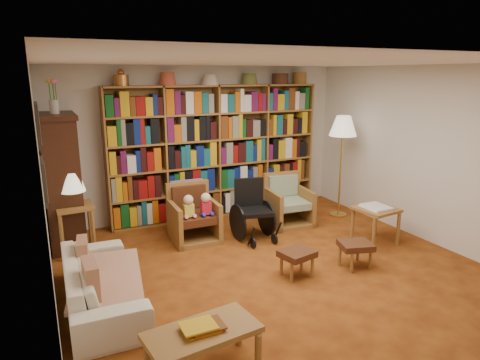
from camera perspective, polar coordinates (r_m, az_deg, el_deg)
floor at (r=5.44m, az=4.72°, el=-11.94°), size 5.00×5.00×0.00m
ceiling at (r=4.90m, az=5.33°, el=15.40°), size 5.00×5.00×0.00m
wall_back at (r=7.25m, az=-5.08°, el=5.02°), size 5.00×0.00×5.00m
wall_front at (r=3.23m, az=28.30°, el=-8.19°), size 5.00×0.00×5.00m
wall_left at (r=4.36m, az=-24.67°, el=-2.29°), size 0.00×5.00×5.00m
wall_right at (r=6.63m, az=24.01°, el=3.01°), size 0.00×5.00×5.00m
bookshelf at (r=7.18m, az=-3.08°, el=4.32°), size 3.60×0.30×2.42m
curio_cabinet at (r=6.38m, az=-22.68°, el=0.02°), size 0.50×0.95×2.40m
framed_pictures at (r=4.57m, az=-24.98°, el=3.23°), size 0.03×0.52×0.97m
sofa at (r=4.80m, az=-17.99°, el=-12.85°), size 1.81×0.74×0.52m
sofa_throw at (r=4.79m, az=-17.42°, el=-12.36°), size 0.90×1.40×0.04m
cushion_left at (r=5.03m, az=-20.19°, el=-9.41°), size 0.15×0.36×0.35m
cushion_right at (r=4.40m, az=-19.24°, el=-12.82°), size 0.13×0.38×0.38m
side_table_lamp at (r=6.14m, az=-21.11°, el=-4.63°), size 0.49×0.49×0.68m
table_lamp at (r=6.02m, az=-21.50°, el=-0.39°), size 0.33×0.33×0.45m
armchair_leather at (r=6.33m, az=-6.39°, el=-4.82°), size 0.68×0.72×0.83m
armchair_sage at (r=7.00m, az=6.17°, el=-3.28°), size 0.71×0.73×0.80m
wheelchair at (r=6.30m, az=1.70°, el=-4.26°), size 0.51×0.71×0.89m
floor_lamp at (r=7.26m, az=13.57°, el=6.49°), size 0.45×0.45×1.71m
side_table_papers at (r=6.38m, az=17.66°, el=-4.27°), size 0.57×0.57×0.56m
footstool_a at (r=5.22m, az=7.62°, el=-9.94°), size 0.44×0.40×0.33m
footstool_b at (r=5.60m, az=15.16°, el=-8.62°), size 0.47×0.43×0.33m
coffee_table at (r=3.70m, az=-5.04°, el=-19.90°), size 0.97×0.56×0.42m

